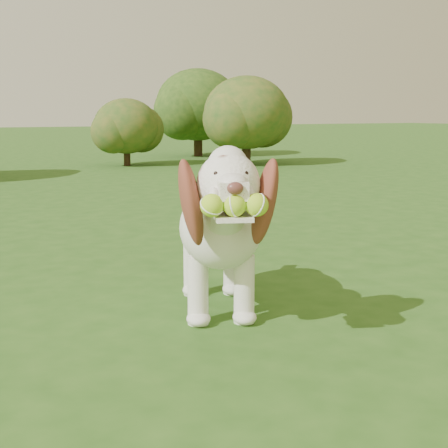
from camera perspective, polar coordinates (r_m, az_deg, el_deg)
name	(u,v)px	position (r m, az deg, el deg)	size (l,w,h in m)	color
ground	(191,322)	(3.09, -3.06, -8.96)	(80.00, 80.00, 0.00)	#274F16
dog	(218,224)	(3.09, -0.52, 0.01)	(0.78, 1.31, 0.88)	white
shrub_c	(126,126)	(11.99, -8.93, 8.83)	(1.22, 1.22, 1.26)	#382314
shrub_f	(198,105)	(14.41, -2.41, 10.83)	(1.91, 1.91, 1.98)	#382314
shrub_d	(247,113)	(12.03, 2.07, 10.13)	(1.63, 1.63, 1.69)	#382314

